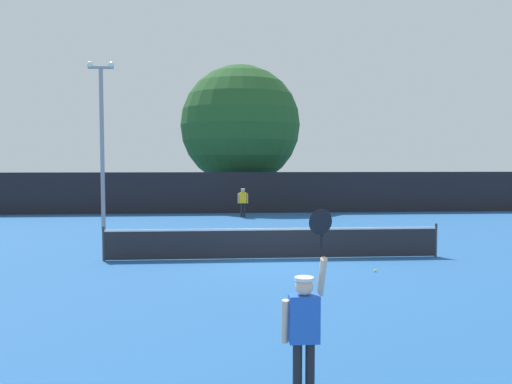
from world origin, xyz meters
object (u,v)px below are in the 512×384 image
at_px(large_tree, 240,125).
at_px(parked_car_near, 128,193).
at_px(player_receiving, 243,200).
at_px(player_serving, 305,320).
at_px(tennis_ball, 375,271).
at_px(light_pole, 102,134).

height_order(large_tree, parked_car_near, large_tree).
bearing_deg(player_receiving, player_serving, 89.49).
bearing_deg(tennis_ball, parked_car_near, 114.92).
distance_m(player_receiving, light_pole, 8.56).
height_order(player_receiving, large_tree, large_tree).
relative_size(player_receiving, parked_car_near, 0.36).
bearing_deg(parked_car_near, light_pole, -78.47).
xyz_separation_m(light_pole, large_tree, (6.58, 11.53, 1.17)).
relative_size(player_serving, parked_car_near, 0.57).
distance_m(player_serving, parked_car_near, 31.74).
bearing_deg(parked_car_near, large_tree, -10.69).
relative_size(player_receiving, tennis_ball, 23.04).
xyz_separation_m(tennis_ball, parked_car_near, (-10.81, 23.27, 0.74)).
height_order(player_serving, light_pole, light_pole).
height_order(player_serving, large_tree, large_tree).
height_order(light_pole, parked_car_near, light_pole).
height_order(player_serving, player_receiving, player_serving).
bearing_deg(light_pole, player_receiving, 35.52).
height_order(tennis_ball, large_tree, large_tree).
distance_m(tennis_ball, large_tree, 21.78).
bearing_deg(player_receiving, large_tree, -91.25).
bearing_deg(large_tree, parked_car_near, 163.27).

